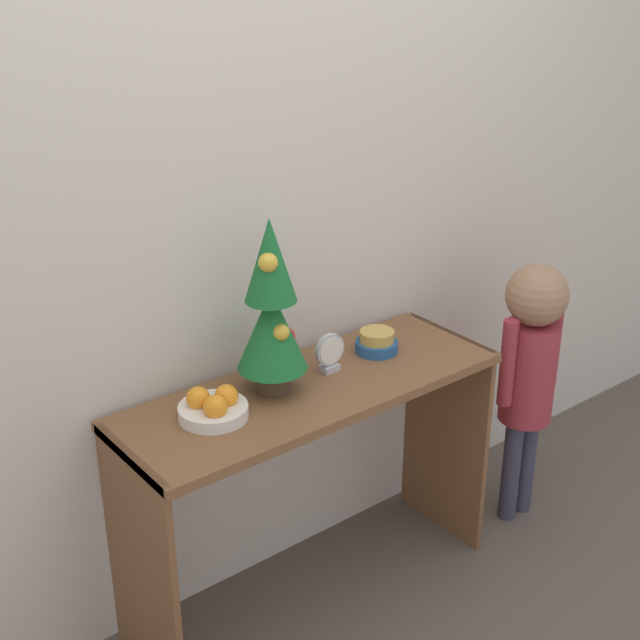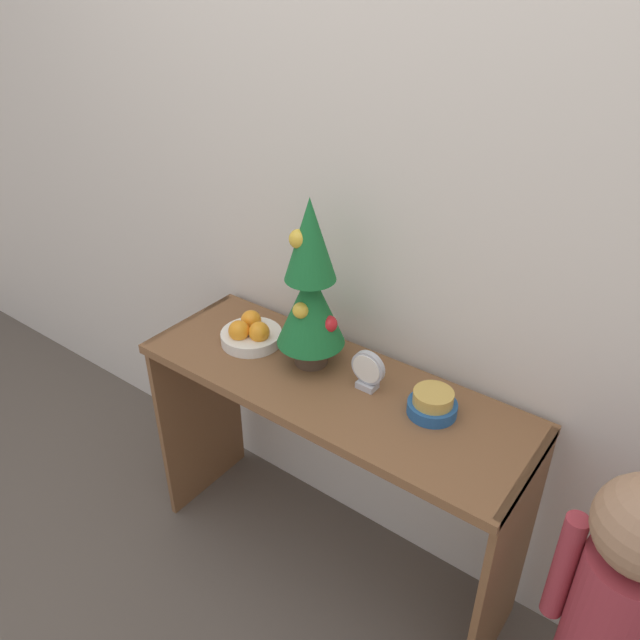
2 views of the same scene
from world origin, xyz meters
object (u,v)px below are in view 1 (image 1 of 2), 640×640
at_px(mini_tree, 271,309).
at_px(desk_clock, 330,353).
at_px(singing_bowl, 377,342).
at_px(fruit_bowl, 213,407).
at_px(child_figure, 530,358).

distance_m(mini_tree, desk_clock, 0.28).
height_order(mini_tree, singing_bowl, mini_tree).
height_order(mini_tree, desk_clock, mini_tree).
xyz_separation_m(singing_bowl, desk_clock, (-0.20, -0.01, 0.03)).
height_order(mini_tree, fruit_bowl, mini_tree).
bearing_deg(child_figure, singing_bowl, 162.57).
bearing_deg(fruit_bowl, desk_clock, 2.69).
relative_size(desk_clock, child_figure, 0.12).
distance_m(mini_tree, child_figure, 1.05).
bearing_deg(child_figure, fruit_bowl, 173.08).
relative_size(mini_tree, child_figure, 0.53).
height_order(desk_clock, child_figure, child_figure).
bearing_deg(child_figure, mini_tree, 170.02).
relative_size(mini_tree, fruit_bowl, 2.71).
bearing_deg(child_figure, desk_clock, 167.82).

